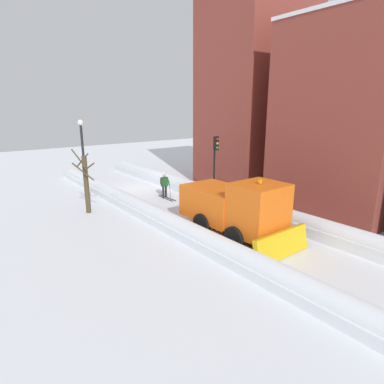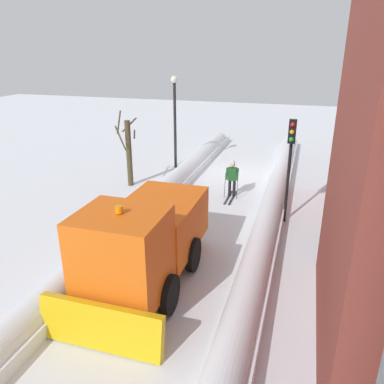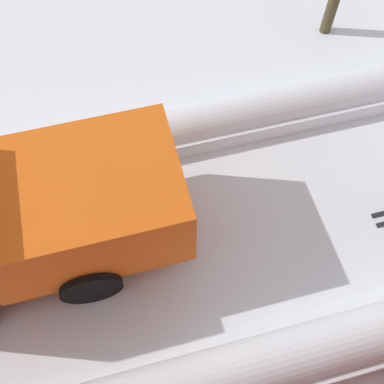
% 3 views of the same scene
% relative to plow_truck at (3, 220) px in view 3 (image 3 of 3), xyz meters
% --- Properties ---
extents(ground_plane, '(80.00, 80.00, 0.00)m').
position_rel_plow_truck_xyz_m(ground_plane, '(-0.60, -1.27, -1.48)').
color(ground_plane, white).
extents(snowbank_right, '(1.10, 36.00, 0.90)m').
position_rel_plow_truck_xyz_m(snowbank_right, '(1.94, -1.27, -1.15)').
color(snowbank_right, white).
rests_on(snowbank_right, ground).
extents(plow_truck, '(3.20, 5.98, 3.12)m').
position_rel_plow_truck_xyz_m(plow_truck, '(0.00, 0.00, 0.00)').
color(plow_truck, orange).
rests_on(plow_truck, ground).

